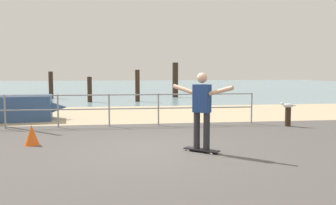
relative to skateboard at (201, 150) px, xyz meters
name	(u,v)px	position (x,y,z in m)	size (l,w,h in m)	color
ground_plane	(168,162)	(-0.83, -0.69, -0.07)	(24.00, 10.00, 0.04)	#514C49
beach_strip	(142,114)	(-0.83, 7.31, -0.07)	(24.00, 6.00, 0.04)	tan
sea_surface	(127,86)	(-0.83, 35.31, -0.07)	(72.00, 50.00, 0.04)	#75939E
railing_fence	(84,105)	(-2.85, 3.91, 0.63)	(11.00, 0.05, 1.05)	gray
skateboard	(201,150)	(0.00, 0.00, 0.00)	(0.73, 0.68, 0.08)	black
skateboarder	(202,106)	(0.00, 0.00, 0.95)	(1.14, 1.03, 1.65)	#26262B
bollard_short	(288,117)	(3.55, 3.19, 0.24)	(0.18, 0.18, 0.61)	#332319
seagull	(288,105)	(3.54, 3.20, 0.62)	(0.47, 0.24, 0.18)	white
groyne_post_0	(51,85)	(-6.09, 16.41, 0.80)	(0.28, 0.28, 1.74)	#332319
groyne_post_1	(90,90)	(-3.40, 13.18, 0.66)	(0.26, 0.26, 1.45)	#332319
groyne_post_2	(137,86)	(-0.70, 13.10, 0.86)	(0.26, 0.26, 1.85)	#332319
groyne_post_3	(175,80)	(2.00, 16.25, 1.10)	(0.38, 0.38, 2.33)	#332319
traffic_cone	(32,135)	(-3.81, 1.26, 0.18)	(0.36, 0.36, 0.50)	#E55919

